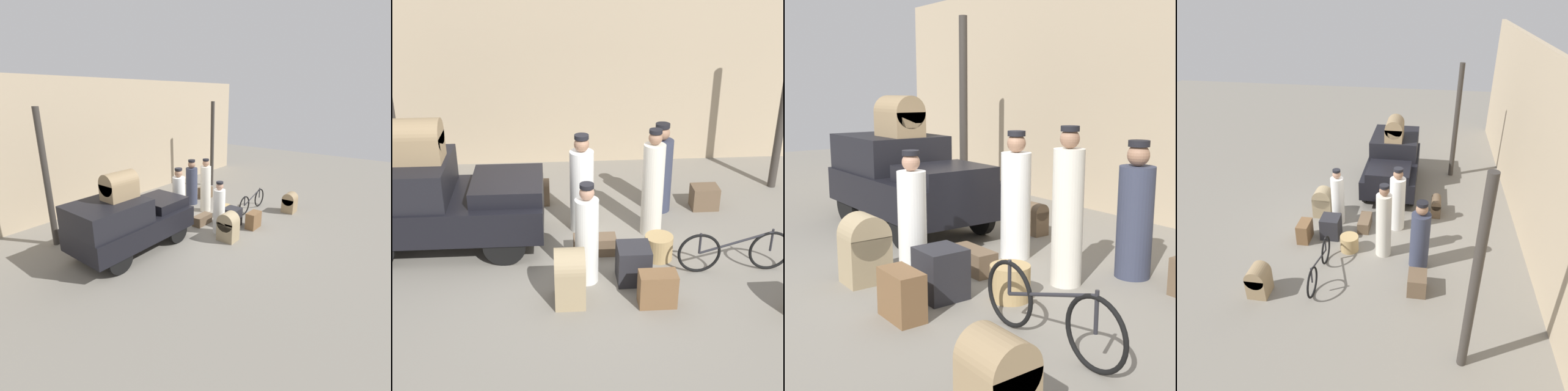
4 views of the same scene
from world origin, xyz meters
TOP-DOWN VIEW (x-y plane):
  - ground_plane at (0.00, 0.00)m, footprint 30.00×30.00m
  - station_building_facade at (0.00, 4.08)m, footprint 16.00×0.15m
  - canopy_pillar_left at (-3.30, 2.36)m, footprint 0.16×0.16m
  - canopy_pillar_right at (4.14, 2.36)m, footprint 0.16×0.16m
  - truck at (-2.28, 0.48)m, footprint 3.23×1.56m
  - bicycle at (2.38, -0.65)m, footprint 1.76×0.04m
  - wicker_basket at (1.30, -0.20)m, footprint 0.45×0.45m
  - porter_carrying_trunk at (0.14, 0.84)m, footprint 0.41×0.41m
  - conductor_in_dark_uniform at (1.32, 0.64)m, footprint 0.36×0.36m
  - porter_lifting_near_truck at (1.62, 1.49)m, footprint 0.43×0.43m
  - porter_standing_middle at (0.12, -0.75)m, footprint 0.34×0.34m
  - trunk_umber_medium at (1.06, -1.41)m, footprint 0.53×0.29m
  - trunk_barrel_dark at (3.06, -1.76)m, footprint 0.44×0.42m
  - trunk_wicker_pale at (-0.15, -1.24)m, footprint 0.42×0.52m
  - suitcase_tan_flat at (2.49, 1.50)m, footprint 0.49×0.39m
  - suitcase_black_upright at (-0.69, 1.87)m, footprint 0.55×0.27m
  - trunk_large_brown at (0.81, -0.79)m, footprint 0.48×0.48m
  - suitcase_small_leather at (0.30, 0.01)m, footprint 0.69×0.30m
  - trunk_on_truck_roof at (-2.45, 0.48)m, footprint 0.83×0.53m

SIDE VIEW (x-z plane):
  - ground_plane at x=0.00m, z-range 0.00..0.00m
  - suitcase_small_leather at x=0.30m, z-range 0.00..0.30m
  - wicker_basket at x=1.30m, z-range 0.00..0.39m
  - suitcase_tan_flat at x=2.49m, z-range 0.00..0.44m
  - trunk_umber_medium at x=1.06m, z-range 0.00..0.51m
  - suitcase_black_upright at x=-0.69m, z-range 0.01..0.53m
  - trunk_large_brown at x=0.81m, z-range 0.00..0.57m
  - bicycle at x=2.38m, z-range -0.01..0.69m
  - trunk_barrel_dark at x=3.06m, z-range 0.01..0.71m
  - trunk_wicker_pale at x=-0.15m, z-range 0.01..0.84m
  - porter_standing_middle at x=0.12m, z-range -0.07..1.52m
  - porter_lifting_near_truck at x=1.62m, z-range -0.08..1.61m
  - porter_carrying_trunk at x=0.14m, z-range -0.08..1.66m
  - truck at x=-2.28m, z-range 0.07..1.58m
  - conductor_in_dark_uniform at x=1.32m, z-range -0.07..1.81m
  - trunk_on_truck_roof at x=-2.45m, z-range 1.49..2.17m
  - canopy_pillar_left at x=-3.30m, z-range 0.00..3.68m
  - canopy_pillar_right at x=4.14m, z-range 0.00..3.68m
  - station_building_facade at x=0.00m, z-range 0.00..4.50m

